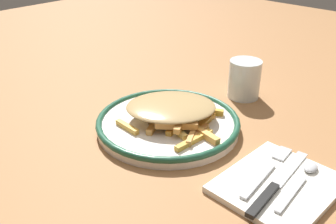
{
  "coord_description": "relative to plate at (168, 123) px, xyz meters",
  "views": [
    {
      "loc": [
        0.47,
        -0.5,
        0.4
      ],
      "look_at": [
        0.0,
        0.0,
        0.04
      ],
      "focal_mm": 40.61,
      "sensor_mm": 36.0,
      "label": 1
    }
  ],
  "objects": [
    {
      "name": "napkin",
      "position": [
        0.26,
        -0.02,
        -0.01
      ],
      "size": [
        0.17,
        0.2,
        0.01
      ],
      "primitive_type": "cube",
      "rotation": [
        0.0,
        0.0,
        -0.03
      ],
      "color": "white",
      "rests_on": "ground_plane"
    },
    {
      "name": "knife",
      "position": [
        0.27,
        -0.04,
        0.0
      ],
      "size": [
        0.03,
        0.21,
        0.01
      ],
      "color": "black",
      "rests_on": "napkin"
    },
    {
      "name": "plate",
      "position": [
        0.0,
        0.0,
        0.0
      ],
      "size": [
        0.3,
        0.3,
        0.03
      ],
      "color": "white",
      "rests_on": "ground_plane"
    },
    {
      "name": "water_glass",
      "position": [
        0.03,
        0.24,
        0.03
      ],
      "size": [
        0.08,
        0.08,
        0.09
      ],
      "primitive_type": "cylinder",
      "color": "silver",
      "rests_on": "ground_plane"
    },
    {
      "name": "fork",
      "position": [
        0.24,
        -0.0,
        0.0
      ],
      "size": [
        0.04,
        0.18,
        0.01
      ],
      "color": "silver",
      "rests_on": "napkin"
    },
    {
      "name": "ground_plane",
      "position": [
        0.0,
        0.0,
        -0.01
      ],
      "size": [
        2.6,
        2.6,
        0.0
      ],
      "primitive_type": "plane",
      "color": "#9B683E"
    },
    {
      "name": "spoon",
      "position": [
        0.29,
        0.02,
        0.0
      ],
      "size": [
        0.03,
        0.15,
        0.01
      ],
      "color": "silver",
      "rests_on": "napkin"
    },
    {
      "name": "fries_heap",
      "position": [
        0.0,
        0.01,
        0.03
      ],
      "size": [
        0.25,
        0.23,
        0.04
      ],
      "color": "#EDA551",
      "rests_on": "plate"
    }
  ]
}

